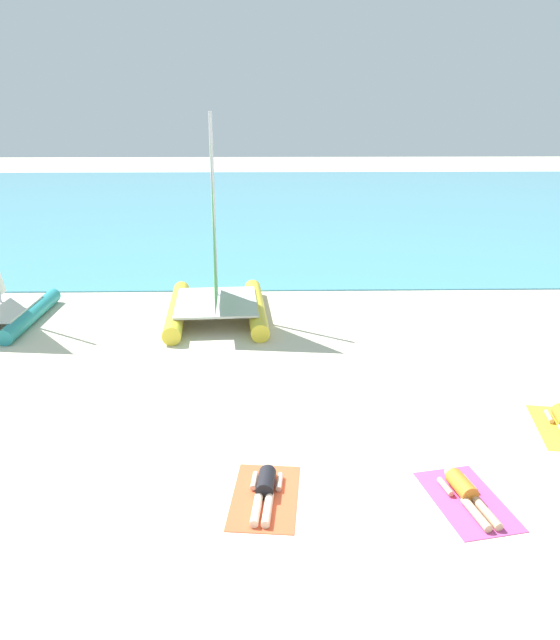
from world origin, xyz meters
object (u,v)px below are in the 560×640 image
object	(u,v)px
sailboat_yellow	(216,291)
sunbather_left	(265,488)
towel_left	(265,497)
towel_middle	(467,500)
sunbather_middle	(466,492)

from	to	relation	value
sailboat_yellow	sunbather_left	distance (m)	9.29
towel_left	sunbather_left	size ratio (longest dim) A/B	1.21
sailboat_yellow	towel_left	size ratio (longest dim) A/B	3.20
towel_left	towel_middle	size ratio (longest dim) A/B	1.00
towel_left	sunbather_left	world-z (taller)	sunbather_left
sunbather_left	sunbather_middle	distance (m)	3.37
towel_left	towel_middle	world-z (taller)	same
sailboat_yellow	sunbather_left	size ratio (longest dim) A/B	3.88
sailboat_yellow	towel_left	distance (m)	9.36
towel_middle	sunbather_middle	xyz separation A→B (m)	(-0.01, 0.07, 0.13)
towel_left	sunbather_middle	world-z (taller)	sunbather_middle
sunbather_left	towel_middle	world-z (taller)	sunbather_left
sunbather_left	sailboat_yellow	bearing A→B (deg)	105.00
sailboat_yellow	towel_middle	bearing A→B (deg)	-66.39
towel_middle	sunbather_middle	world-z (taller)	sunbather_middle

